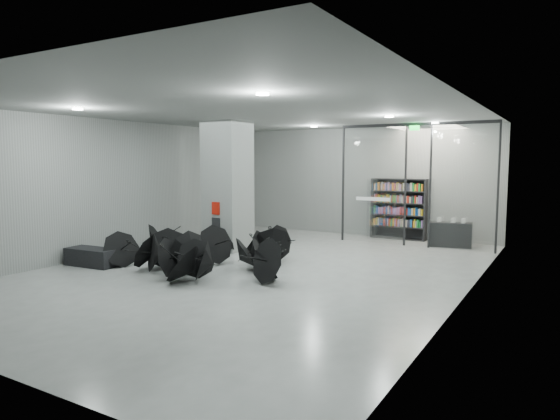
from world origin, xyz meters
The scene contains 10 objects.
room centered at (0.00, 0.00, 2.84)m, with size 14.00×14.02×4.01m.
column centered at (-2.50, 2.00, 2.00)m, with size 1.20×1.20×4.00m, color slate.
fire_cabinet centered at (-2.50, 1.38, 1.35)m, with size 0.28×0.04×0.38m, color #A50A07.
info_panel centered at (-2.50, 1.38, 0.85)m, with size 0.30×0.03×0.42m, color black.
exit_sign centered at (2.40, 5.30, 3.82)m, with size 0.30×0.06×0.15m, color #0CE533.
glass_partition centered at (2.39, 5.50, 2.18)m, with size 5.06×0.08×4.00m.
bench centered at (-4.13, -1.86, 0.23)m, with size 1.46×0.63×0.47m, color black.
bookshelf centered at (1.51, 6.75, 1.08)m, with size 1.96×0.39×2.16m, color black, non-canonical shape.
shop_counter centered at (3.46, 6.01, 0.40)m, with size 1.34×0.53×0.80m, color black.
umbrella_cluster centered at (-1.21, -0.68, 0.32)m, with size 5.99×4.60×1.34m.
Camera 1 is at (6.79, -10.50, 2.79)m, focal length 31.76 mm.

